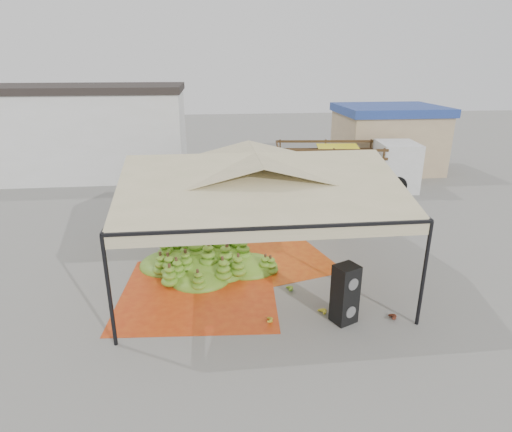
{
  "coord_description": "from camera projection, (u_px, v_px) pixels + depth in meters",
  "views": [
    {
      "loc": [
        -1.49,
        -13.4,
        6.78
      ],
      "look_at": [
        0.2,
        1.5,
        1.3
      ],
      "focal_mm": 30.0,
      "sensor_mm": 36.0,
      "label": 1
    }
  ],
  "objects": [
    {
      "name": "banana_leaves",
      "position": [
        157.0,
        240.0,
        17.14
      ],
      "size": [
        0.96,
        1.36,
        3.7
      ],
      "primitive_type": null,
      "color": "#2C7B20",
      "rests_on": "ground"
    },
    {
      "name": "hand_yellow_a",
      "position": [
        267.0,
        319.0,
        11.73
      ],
      "size": [
        0.47,
        0.4,
        0.2
      ],
      "primitive_type": "ellipsoid",
      "rotation": [
        0.0,
        0.0,
        -0.12
      ],
      "color": "gold",
      "rests_on": "ground"
    },
    {
      "name": "hand_yellow_b",
      "position": [
        320.0,
        311.0,
        12.08
      ],
      "size": [
        0.55,
        0.48,
        0.21
      ],
      "primitive_type": "ellipsoid",
      "rotation": [
        0.0,
        0.0,
        0.23
      ],
      "color": "gold",
      "rests_on": "ground"
    },
    {
      "name": "truck_right",
      "position": [
        352.0,
        161.0,
        23.4
      ],
      "size": [
        7.8,
        3.36,
        2.6
      ],
      "rotation": [
        0.0,
        0.0,
        -0.11
      ],
      "color": "#473517",
      "rests_on": "ground"
    },
    {
      "name": "canopy_tent",
      "position": [
        255.0,
        174.0,
        13.86
      ],
      "size": [
        8.1,
        8.1,
        4.0
      ],
      "color": "black",
      "rests_on": "ground"
    },
    {
      "name": "hand_green",
      "position": [
        287.0,
        288.0,
        13.3
      ],
      "size": [
        0.5,
        0.42,
        0.22
      ],
      "primitive_type": "ellipsoid",
      "rotation": [
        0.0,
        0.0,
        0.03
      ],
      "color": "#4C811B",
      "rests_on": "ground"
    },
    {
      "name": "building_white",
      "position": [
        67.0,
        131.0,
        26.07
      ],
      "size": [
        14.3,
        6.3,
        5.4
      ],
      "color": "silver",
      "rests_on": "ground"
    },
    {
      "name": "tarp_right",
      "position": [
        265.0,
        256.0,
        15.7
      ],
      "size": [
        5.16,
        5.31,
        0.01
      ],
      "primitive_type": "cube",
      "rotation": [
        0.0,
        0.0,
        0.27
      ],
      "color": "#C95B12",
      "rests_on": "ground"
    },
    {
      "name": "speaker_stack",
      "position": [
        345.0,
        294.0,
        11.54
      ],
      "size": [
        0.78,
        0.74,
        1.68
      ],
      "rotation": [
        0.0,
        0.0,
        0.43
      ],
      "color": "black",
      "rests_on": "ground"
    },
    {
      "name": "vendor",
      "position": [
        231.0,
        204.0,
        18.69
      ],
      "size": [
        0.68,
        0.5,
        1.7
      ],
      "primitive_type": "imported",
      "rotation": [
        0.0,
        0.0,
        3.3
      ],
      "color": "gray",
      "rests_on": "ground"
    },
    {
      "name": "hand_red_a",
      "position": [
        390.0,
        316.0,
        11.86
      ],
      "size": [
        0.49,
        0.41,
        0.21
      ],
      "primitive_type": "ellipsoid",
      "rotation": [
        0.0,
        0.0,
        -0.1
      ],
      "color": "#522712",
      "rests_on": "ground"
    },
    {
      "name": "ground",
      "position": [
        255.0,
        266.0,
        14.99
      ],
      "size": [
        90.0,
        90.0,
        0.0
      ],
      "primitive_type": "plane",
      "color": "slate",
      "rests_on": "ground"
    },
    {
      "name": "building_tan",
      "position": [
        387.0,
        138.0,
        27.47
      ],
      "size": [
        6.3,
        5.3,
        4.1
      ],
      "color": "tan",
      "rests_on": "ground"
    },
    {
      "name": "banana_heap",
      "position": [
        211.0,
        253.0,
        14.71
      ],
      "size": [
        6.06,
        5.5,
        1.07
      ],
      "primitive_type": "ellipsoid",
      "rotation": [
        0.0,
        0.0,
        -0.33
      ],
      "color": "#397718",
      "rests_on": "ground"
    },
    {
      "name": "hanging_bunches",
      "position": [
        277.0,
        189.0,
        14.61
      ],
      "size": [
        3.24,
        0.24,
        0.2
      ],
      "color": "#557C19",
      "rests_on": "ground"
    },
    {
      "name": "truck_left",
      "position": [
        219.0,
        177.0,
        21.69
      ],
      "size": [
        5.91,
        2.73,
        1.96
      ],
      "rotation": [
        0.0,
        0.0,
        -0.14
      ],
      "color": "#452F17",
      "rests_on": "ground"
    },
    {
      "name": "tarp_left",
      "position": [
        198.0,
        292.0,
        13.25
      ],
      "size": [
        5.01,
        4.81,
        0.01
      ],
      "primitive_type": "cube",
      "rotation": [
        0.0,
        0.0,
        -0.07
      ],
      "color": "#C74B12",
      "rests_on": "ground"
    },
    {
      "name": "hand_red_b",
      "position": [
        351.0,
        314.0,
        11.95
      ],
      "size": [
        0.55,
        0.51,
        0.21
      ],
      "primitive_type": "ellipsoid",
      "rotation": [
        0.0,
        0.0,
        0.37
      ],
      "color": "#561E13",
      "rests_on": "ground"
    }
  ]
}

